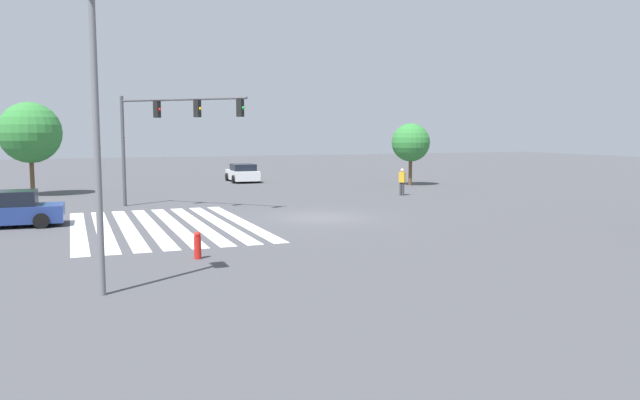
% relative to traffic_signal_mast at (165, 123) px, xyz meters
% --- Properties ---
extents(ground_plane, '(147.80, 147.80, 0.00)m').
position_rel_traffic_signal_mast_xyz_m(ground_plane, '(6.03, 6.03, -4.36)').
color(ground_plane, '#47474C').
extents(crosswalk_markings, '(11.52, 7.25, 0.01)m').
position_rel_traffic_signal_mast_xyz_m(crosswalk_markings, '(6.03, -1.05, -4.35)').
color(crosswalk_markings, silver).
rests_on(crosswalk_markings, ground_plane).
extents(traffic_signal_mast, '(5.43, 5.43, 5.78)m').
position_rel_traffic_signal_mast_xyz_m(traffic_signal_mast, '(0.00, 0.00, 0.00)').
color(traffic_signal_mast, '#47474C').
rests_on(traffic_signal_mast, ground_plane).
extents(car_0, '(2.21, 4.45, 1.50)m').
position_rel_traffic_signal_mast_xyz_m(car_0, '(3.89, -7.06, -3.67)').
color(car_0, navy).
rests_on(car_0, ground_plane).
extents(car_1, '(4.31, 2.30, 1.42)m').
position_rel_traffic_signal_mast_xyz_m(car_1, '(-15.48, 8.05, -3.68)').
color(car_1, silver).
rests_on(car_1, ground_plane).
extents(pedestrian, '(0.42, 0.40, 1.67)m').
position_rel_traffic_signal_mast_xyz_m(pedestrian, '(-1.38, 14.47, -3.42)').
color(pedestrian, '#38383D').
rests_on(pedestrian, ground_plane).
extents(street_light_pole_a, '(0.80, 0.36, 7.37)m').
position_rel_traffic_signal_mast_xyz_m(street_light_pole_a, '(16.85, -3.95, 0.11)').
color(street_light_pole_a, slate).
rests_on(street_light_pole_a, ground_plane).
extents(tree_corner_a, '(2.80, 2.80, 4.55)m').
position_rel_traffic_signal_mast_xyz_m(tree_corner_a, '(-7.74, 18.73, -1.22)').
color(tree_corner_a, brown).
rests_on(tree_corner_a, ground_plane).
extents(tree_corner_b, '(3.73, 3.73, 5.74)m').
position_rel_traffic_signal_mast_xyz_m(tree_corner_b, '(-9.76, -6.79, -0.48)').
color(tree_corner_b, brown).
rests_on(tree_corner_b, ground_plane).
extents(fire_hydrant, '(0.22, 0.22, 0.86)m').
position_rel_traffic_signal_mast_xyz_m(fire_hydrant, '(13.39, -1.00, -3.93)').
color(fire_hydrant, red).
rests_on(fire_hydrant, ground_plane).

